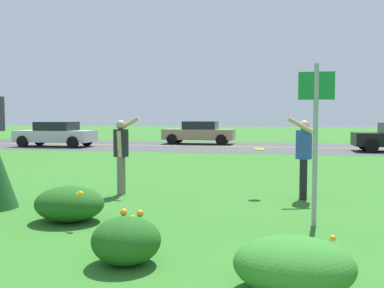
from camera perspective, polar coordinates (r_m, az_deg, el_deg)
The scene contains 12 objects.
ground_plane at distance 13.35m, azimuth 10.16°, elevation -3.98°, with size 120.00×120.00×0.00m, color #2D6B23.
highway_strip at distance 24.96m, azimuth 10.82°, elevation -0.42°, with size 120.00×9.04×0.01m, color #424244.
highway_center_stripe at distance 24.96m, azimuth 10.82°, elevation -0.41°, with size 120.00×0.16×0.00m, color yellow.
daylily_clump_mid_center at distance 7.60m, azimuth -15.96°, elevation -7.63°, with size 1.19×1.01×0.60m.
daylily_clump_mid_right at distance 5.33m, azimuth -8.72°, elevation -12.52°, with size 0.84×0.82×0.64m.
daylily_clump_front_right at distance 4.59m, azimuth 13.35°, elevation -15.36°, with size 1.22×1.00×0.56m.
sign_post_near_path at distance 7.13m, azimuth 16.09°, elevation 1.99°, with size 0.56×0.10×2.60m.
person_thrower_dark_shirt at distance 9.78m, azimuth -9.38°, elevation -0.78°, with size 0.55×0.51×1.77m.
person_catcher_blue_shirt at distance 9.44m, azimuth 14.59°, elevation -1.02°, with size 0.55×0.51×1.76m.
frisbee_lime at distance 9.61m, azimuth 8.91°, elevation -0.70°, with size 0.26×0.26×0.05m.
car_tan_center_right at distance 27.42m, azimuth 0.97°, elevation 1.55°, with size 4.50×2.00×1.45m.
car_silver_rightmost at distance 26.22m, azimuth -17.66°, elevation 1.27°, with size 4.50×2.00×1.45m.
Camera 1 is at (0.31, -1.55, 1.77)m, focal length 40.15 mm.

